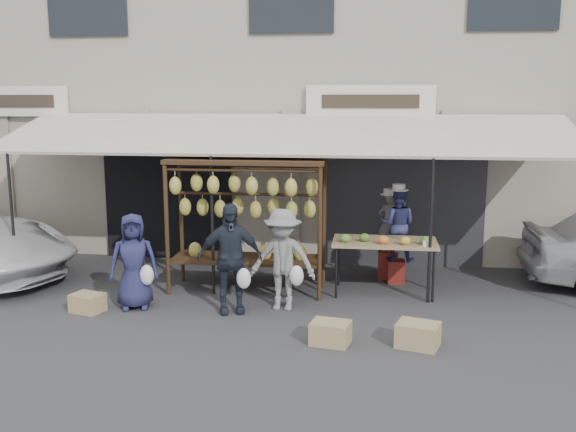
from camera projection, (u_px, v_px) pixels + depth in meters
The scene contains 15 objects.
ground_plane at pixel (261, 319), 9.43m from camera, with size 90.00×90.00×0.00m, color #2D2D30.
shophouse at pixel (308, 79), 15.10m from camera, with size 24.00×6.15×7.30m.
awning at pixel (283, 135), 11.19m from camera, with size 10.00×2.35×2.92m.
banana_rack at pixel (246, 200), 10.53m from camera, with size 2.60×0.90×2.24m.
produce_table at pixel (385, 243), 10.51m from camera, with size 1.70×0.90×1.04m.
vendor_left at pixel (389, 222), 11.46m from camera, with size 0.39×0.26×1.07m, color slate.
vendor_right at pixel (398, 224), 11.13m from camera, with size 0.62×0.48×1.28m, color navy.
customer_left at pixel (134, 261), 9.82m from camera, with size 0.73×0.47×1.49m, color #22244B.
customer_mid at pixel (230, 258), 9.62m from camera, with size 0.98×0.41×1.68m, color #212833.
customer_right at pixel (283, 260), 9.78m from camera, with size 1.01×0.58×1.56m, color slate.
stool_left at pixel (388, 264), 11.60m from camera, with size 0.35×0.35×0.49m, color maroon.
stool_right at pixel (396, 271), 11.28m from camera, with size 0.29×0.29×0.41m, color maroon.
crate_near_a at pixel (330, 333), 8.47m from camera, with size 0.50×0.38×0.30m, color tan.
crate_near_b at pixel (418, 335), 8.38m from camera, with size 0.53×0.41×0.32m, color tan.
crate_far at pixel (88, 303), 9.76m from camera, with size 0.46×0.35×0.28m, color tan.
Camera 1 is at (1.59, -8.87, 3.20)m, focal length 40.00 mm.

